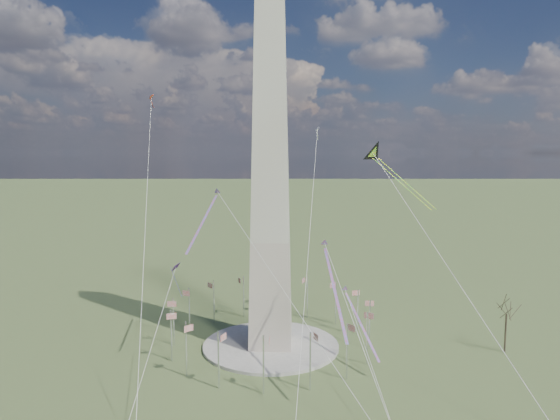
{
  "coord_description": "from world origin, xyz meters",
  "views": [
    {
      "loc": [
        7.75,
        -127.29,
        51.19
      ],
      "look_at": [
        2.43,
        0.0,
        36.66
      ],
      "focal_mm": 32.0,
      "sensor_mm": 36.0,
      "label": 1
    }
  ],
  "objects": [
    {
      "name": "ground",
      "position": [
        0.0,
        0.0,
        0.0
      ],
      "size": [
        2000.0,
        2000.0,
        0.0
      ],
      "primitive_type": "plane",
      "color": "#476331",
      "rests_on": "ground"
    },
    {
      "name": "plaza",
      "position": [
        0.0,
        0.0,
        0.4
      ],
      "size": [
        36.0,
        36.0,
        0.8
      ],
      "primitive_type": "cylinder",
      "color": "#B1ACA2",
      "rests_on": "ground"
    },
    {
      "name": "washington_monument",
      "position": [
        0.0,
        0.0,
        47.95
      ],
      "size": [
        15.56,
        15.56,
        100.0
      ],
      "color": "beige",
      "rests_on": "plaza"
    },
    {
      "name": "flagpole_ring",
      "position": [
        -0.0,
        -0.0,
        7.27
      ],
      "size": [
        54.4,
        54.4,
        13.0
      ],
      "color": "white",
      "rests_on": "ground"
    },
    {
      "name": "tree_near",
      "position": [
        60.67,
        -1.05,
        10.92
      ],
      "size": [
        8.75,
        8.75,
        15.31
      ],
      "color": "#49382C",
      "rests_on": "ground"
    },
    {
      "name": "kite_delta_black",
      "position": [
        28.93,
        14.38,
        50.31
      ],
      "size": [
        19.03,
        18.95,
        18.03
      ],
      "rotation": [
        0.0,
        0.0,
        3.93
      ],
      "color": "black",
      "rests_on": "ground"
    },
    {
      "name": "kite_diamond_purple",
      "position": [
        -26.83,
        7.05,
        18.78
      ],
      "size": [
        2.7,
        3.51,
        10.24
      ],
      "rotation": [
        0.0,
        0.0,
        2.29
      ],
      "color": "#42186C",
      "rests_on": "ground"
    },
    {
      "name": "kite_streamer_left",
      "position": [
        14.45,
        -20.93,
        25.1
      ],
      "size": [
        4.85,
        23.78,
        16.38
      ],
      "rotation": [
        0.0,
        0.0,
        3.29
      ],
      "color": "red",
      "rests_on": "ground"
    },
    {
      "name": "kite_streamer_mid",
      "position": [
        -15.13,
        -7.31,
        36.67
      ],
      "size": [
        5.29,
        19.52,
        13.54
      ],
      "rotation": [
        0.0,
        0.0,
        2.93
      ],
      "color": "red",
      "rests_on": "ground"
    },
    {
      "name": "kite_streamer_right",
      "position": [
        21.66,
        -7.06,
        11.6
      ],
      "size": [
        7.72,
        18.3,
        13.11
      ],
      "rotation": [
        0.0,
        0.0,
        3.5
      ],
      "color": "red",
      "rests_on": "ground"
    },
    {
      "name": "kite_small_red",
      "position": [
        -39.88,
        32.34,
        68.58
      ],
      "size": [
        1.35,
        1.96,
        4.13
      ],
      "rotation": [
        0.0,
        0.0,
        2.46
      ],
      "color": "#B92D15",
      "rests_on": "ground"
    },
    {
      "name": "kite_small_white",
      "position": [
        13.27,
        42.35,
        58.86
      ],
      "size": [
        1.19,
        1.9,
        4.6
      ],
      "rotation": [
        0.0,
        0.0,
        2.85
      ],
      "color": "white",
      "rests_on": "ground"
    }
  ]
}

